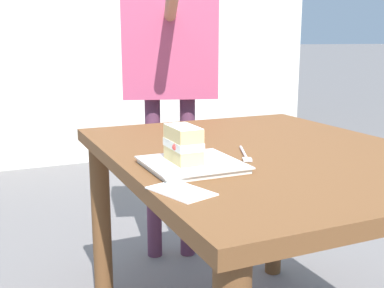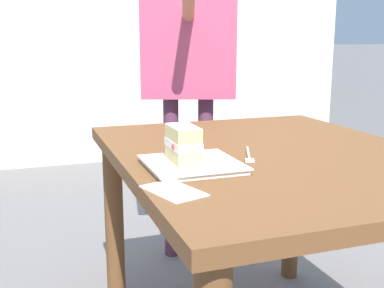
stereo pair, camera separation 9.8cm
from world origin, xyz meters
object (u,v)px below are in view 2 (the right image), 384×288
at_px(patio_table, 271,186).
at_px(dessert_plate, 192,165).
at_px(diner_person, 188,42).
at_px(dessert_fork, 249,156).
at_px(cake_slice, 183,144).
at_px(paper_napkin, 173,191).

xyz_separation_m(patio_table, dessert_plate, (0.10, -0.28, 0.12)).
height_order(dessert_plate, diner_person, diner_person).
bearing_deg(dessert_plate, dessert_fork, 106.69).
relative_size(cake_slice, diner_person, 0.08).
height_order(cake_slice, dessert_fork, cake_slice).
bearing_deg(patio_table, dessert_fork, -65.34).
distance_m(cake_slice, dessert_fork, 0.22).
distance_m(patio_table, dessert_fork, 0.15).
distance_m(dessert_fork, paper_napkin, 0.36).
height_order(dessert_plate, paper_napkin, dessert_plate).
height_order(cake_slice, paper_napkin, cake_slice).
height_order(dessert_plate, dessert_fork, dessert_plate).
bearing_deg(cake_slice, paper_napkin, -24.42).
bearing_deg(dessert_plate, diner_person, 161.73).
height_order(patio_table, paper_napkin, paper_napkin).
height_order(paper_napkin, diner_person, diner_person).
distance_m(dessert_fork, diner_person, 0.95).
distance_m(paper_napkin, diner_person, 1.23).
xyz_separation_m(dessert_plate, paper_napkin, (0.17, -0.10, -0.01)).
height_order(dessert_plate, cake_slice, cake_slice).
xyz_separation_m(dessert_plate, diner_person, (-0.95, 0.31, 0.30)).
xyz_separation_m(paper_napkin, diner_person, (-1.12, 0.41, 0.30)).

